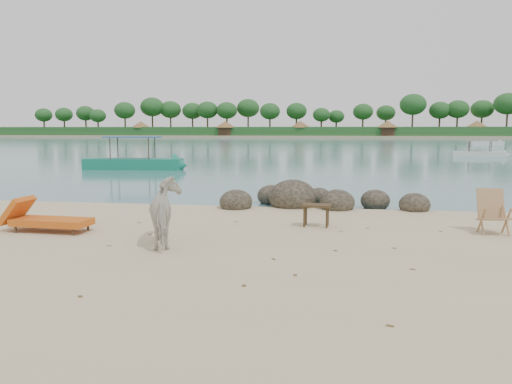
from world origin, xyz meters
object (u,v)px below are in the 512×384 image
boat_near (133,142)px  side_table (316,217)px  deck_chair (494,213)px  cow (168,213)px  boulders (309,200)px  lounge_chair (52,218)px

boat_near → side_table: bearing=-58.7°
boat_near → deck_chair: bearing=-51.0°
cow → boat_near: (-8.99, 19.81, 0.95)m
boat_near → boulders: bearing=-53.5°
deck_chair → boat_near: (-16.09, 17.63, 1.14)m
boulders → boat_near: bearing=129.9°
cow → boat_near: 21.78m
side_table → lounge_chair: (-6.19, -1.57, 0.07)m
boulders → boat_near: boat_near is taller
boulders → deck_chair: bearing=-39.7°
boulders → cow: cow is taller
cow → boat_near: size_ratio=0.24×
lounge_chair → boat_near: 19.83m
deck_chair → lounge_chair: bearing=-176.2°
boulders → lounge_chair: bearing=-139.7°
cow → deck_chair: 7.43m
deck_chair → boat_near: boat_near is taller
lounge_chair → deck_chair: deck_chair is taller
side_table → boat_near: 21.13m
lounge_chair → boat_near: size_ratio=0.34×
side_table → deck_chair: bearing=-0.3°
cow → deck_chair: (7.10, 2.18, -0.19)m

